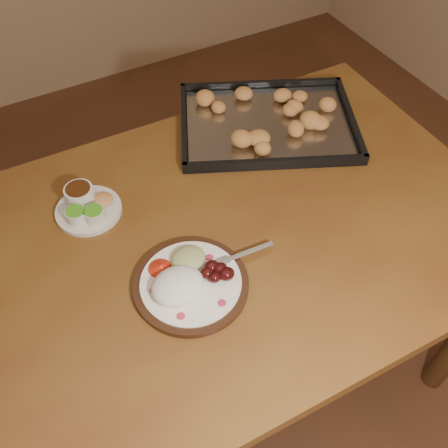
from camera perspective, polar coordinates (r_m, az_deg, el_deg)
ground at (r=1.76m, az=-3.61°, el=-21.53°), size 4.00×4.00×0.00m
dining_table at (r=1.25m, az=-2.71°, el=-4.54°), size 1.52×0.93×0.75m
dinner_plate at (r=1.08m, az=-4.17°, el=-6.53°), size 0.34×0.25×0.06m
condiment_saucer at (r=1.26m, az=-15.48°, el=2.01°), size 0.16×0.16×0.05m
baking_tray at (r=1.46m, az=5.03°, el=11.58°), size 0.60×0.53×0.05m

